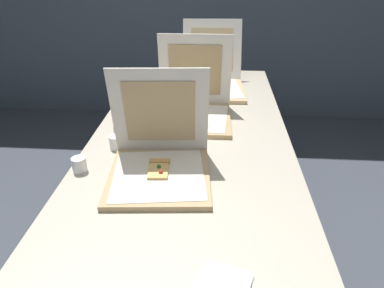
{
  "coord_description": "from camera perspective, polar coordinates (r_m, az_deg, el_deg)",
  "views": [
    {
      "loc": [
        0.11,
        -0.82,
        1.5
      ],
      "look_at": [
        0.02,
        0.42,
        0.8
      ],
      "focal_mm": 32.41,
      "sensor_mm": 36.0,
      "label": 1
    }
  ],
  "objects": [
    {
      "name": "cup_white_near_left",
      "position": [
        1.42,
        -18.05,
        -3.24
      ],
      "size": [
        0.06,
        0.06,
        0.06
      ],
      "primitive_type": "cylinder",
      "color": "white",
      "rests_on": "table"
    },
    {
      "name": "napkin_pile",
      "position": [
        0.96,
        5.07,
        -22.49
      ],
      "size": [
        0.17,
        0.17,
        0.01
      ],
      "color": "white",
      "rests_on": "table"
    },
    {
      "name": "pizza_box_front",
      "position": [
        1.32,
        -5.39,
        -2.92
      ],
      "size": [
        0.41,
        0.41,
        0.39
      ],
      "rotation": [
        0.0,
        0.0,
        0.08
      ],
      "color": "tan",
      "rests_on": "table"
    },
    {
      "name": "cup_white_mid",
      "position": [
        1.63,
        -11.81,
        2.11
      ],
      "size": [
        0.06,
        0.06,
        0.06
      ],
      "primitive_type": "cylinder",
      "color": "white",
      "rests_on": "table"
    },
    {
      "name": "pizza_box_middle",
      "position": [
        1.77,
        0.3,
        5.96
      ],
      "size": [
        0.38,
        0.39,
        0.4
      ],
      "rotation": [
        0.0,
        0.0,
        0.02
      ],
      "color": "tan",
      "rests_on": "table"
    },
    {
      "name": "table",
      "position": [
        1.62,
        -0.32,
        -0.56
      ],
      "size": [
        0.91,
        2.1,
        0.74
      ],
      "color": "#BCB29E",
      "rests_on": "ground"
    },
    {
      "name": "pizza_box_back",
      "position": [
        2.17,
        3.39,
        10.35
      ],
      "size": [
        0.4,
        0.53,
        0.38
      ],
      "rotation": [
        0.0,
        0.0,
        0.05
      ],
      "color": "tan",
      "rests_on": "table"
    },
    {
      "name": "cup_white_far",
      "position": [
        1.94,
        -7.07,
        7.09
      ],
      "size": [
        0.06,
        0.06,
        0.06
      ],
      "primitive_type": "cylinder",
      "color": "white",
      "rests_on": "table"
    },
    {
      "name": "cup_white_near_center",
      "position": [
        1.54,
        -12.43,
        0.27
      ],
      "size": [
        0.06,
        0.06,
        0.06
      ],
      "primitive_type": "cylinder",
      "color": "white",
      "rests_on": "table"
    }
  ]
}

